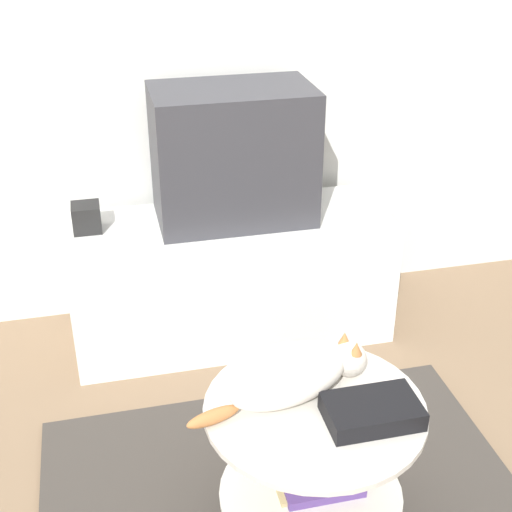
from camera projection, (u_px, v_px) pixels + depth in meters
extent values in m
cube|color=silver|center=(203.00, 13.00, 2.82)|extent=(8.00, 0.05, 2.60)
cube|color=silver|center=(231.00, 278.00, 3.04)|extent=(1.32, 0.49, 0.54)
cube|color=silver|center=(243.00, 296.00, 2.80)|extent=(0.60, 0.01, 0.15)
cube|color=#333338|center=(233.00, 155.00, 2.82)|extent=(0.62, 0.38, 0.54)
cube|color=black|center=(243.00, 169.00, 2.65)|extent=(0.54, 0.01, 0.42)
cube|color=black|center=(86.00, 218.00, 2.81)|extent=(0.11, 0.11, 0.11)
cylinder|color=#B7B7BC|center=(312.00, 468.00, 2.11)|extent=(0.04, 0.04, 0.44)
cylinder|color=beige|center=(310.00, 492.00, 2.15)|extent=(0.55, 0.55, 0.01)
cylinder|color=beige|center=(315.00, 408.00, 2.00)|extent=(0.63, 0.63, 0.02)
cube|color=#51387A|center=(321.00, 483.00, 2.16)|extent=(0.24, 0.15, 0.03)
cube|color=tan|center=(300.00, 486.00, 2.16)|extent=(0.15, 0.13, 0.02)
cube|color=black|center=(372.00, 411.00, 1.93)|extent=(0.26, 0.16, 0.06)
ellipsoid|color=silver|center=(288.00, 380.00, 2.00)|extent=(0.40, 0.27, 0.12)
sphere|color=silver|center=(349.00, 359.00, 2.10)|extent=(0.11, 0.11, 0.11)
cone|color=#B2703D|center=(344.00, 338.00, 2.09)|extent=(0.04, 0.04, 0.04)
cone|color=#B2703D|center=(356.00, 348.00, 2.05)|extent=(0.04, 0.04, 0.04)
ellipsoid|color=#B2703D|center=(213.00, 417.00, 1.92)|extent=(0.16, 0.08, 0.04)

